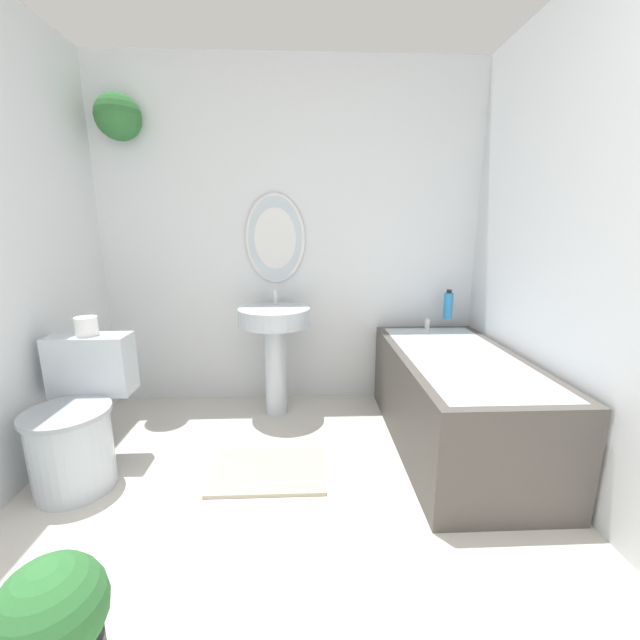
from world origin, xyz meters
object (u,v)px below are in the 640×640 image
(pedestal_sink, at_px, (275,336))
(bathtub, at_px, (456,399))
(toilet, at_px, (78,423))
(toilet_paper_roll, at_px, (86,326))
(shampoo_bottle, at_px, (448,305))
(potted_plant, at_px, (54,629))

(pedestal_sink, distance_m, bathtub, 1.22)
(bathtub, bearing_deg, pedestal_sink, 156.61)
(toilet, bearing_deg, bathtub, 6.71)
(bathtub, xyz_separation_m, toilet_paper_roll, (-2.04, -0.05, 0.48))
(shampoo_bottle, xyz_separation_m, potted_plant, (-1.71, -1.86, -0.51))
(toilet, relative_size, toilet_paper_roll, 6.57)
(pedestal_sink, relative_size, shampoo_bottle, 4.07)
(shampoo_bottle, relative_size, toilet_paper_roll, 1.92)
(toilet, relative_size, potted_plant, 1.67)
(potted_plant, relative_size, toilet_paper_roll, 3.93)
(pedestal_sink, bearing_deg, shampoo_bottle, 6.61)
(bathtub, distance_m, toilet_paper_roll, 2.10)
(toilet, bearing_deg, shampoo_bottle, 21.32)
(pedestal_sink, height_order, toilet_paper_roll, pedestal_sink)
(potted_plant, height_order, toilet_paper_roll, toilet_paper_roll)
(toilet_paper_roll, bearing_deg, shampoo_bottle, 16.83)
(bathtub, bearing_deg, shampoo_bottle, 76.58)
(potted_plant, bearing_deg, toilet, 115.30)
(bathtub, bearing_deg, toilet_paper_roll, -178.66)
(potted_plant, distance_m, toilet_paper_roll, 1.40)
(pedestal_sink, bearing_deg, bathtub, -23.39)
(bathtub, xyz_separation_m, shampoo_bottle, (0.15, 0.61, 0.44))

